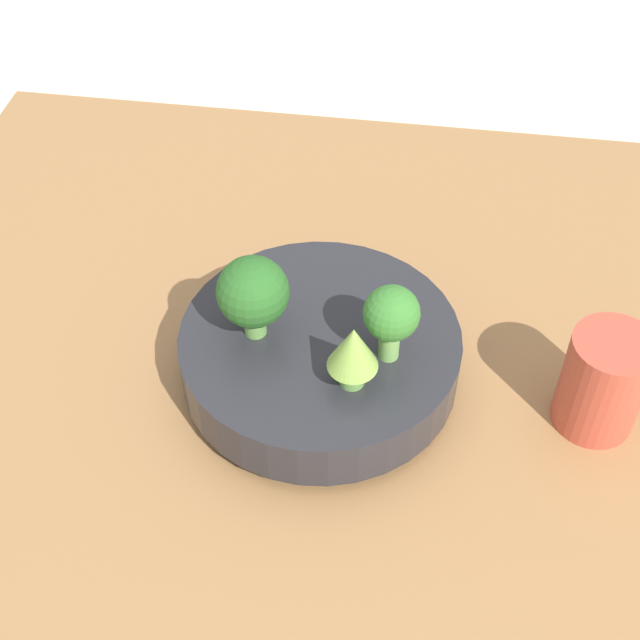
{
  "coord_description": "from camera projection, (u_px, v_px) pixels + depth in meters",
  "views": [
    {
      "loc": [
        0.12,
        -0.58,
        0.71
      ],
      "look_at": [
        0.04,
        -0.03,
        0.13
      ],
      "focal_mm": 50.0,
      "sensor_mm": 36.0,
      "label": 1
    }
  ],
  "objects": [
    {
      "name": "table",
      "position": [
        287.0,
        367.0,
        0.9
      ],
      "size": [
        0.89,
        0.83,
        0.05
      ],
      "color": "#9E7042",
      "rests_on": "ground_plane"
    },
    {
      "name": "cup",
      "position": [
        603.0,
        382.0,
        0.79
      ],
      "size": [
        0.07,
        0.07,
        0.1
      ],
      "color": "#C64C38",
      "rests_on": "table"
    },
    {
      "name": "bowl",
      "position": [
        320.0,
        355.0,
        0.83
      ],
      "size": [
        0.26,
        0.26,
        0.06
      ],
      "color": "#28282D",
      "rests_on": "table"
    },
    {
      "name": "romanesco_piece_near",
      "position": [
        353.0,
        351.0,
        0.74
      ],
      "size": [
        0.04,
        0.04,
        0.07
      ],
      "color": "#6BA34C",
      "rests_on": "bowl"
    },
    {
      "name": "broccoli_floret_left",
      "position": [
        253.0,
        293.0,
        0.78
      ],
      "size": [
        0.06,
        0.06,
        0.08
      ],
      "color": "#6BA34C",
      "rests_on": "bowl"
    },
    {
      "name": "ground_plane",
      "position": [
        288.0,
        382.0,
        0.92
      ],
      "size": [
        6.0,
        6.0,
        0.0
      ],
      "primitive_type": "plane",
      "color": "beige"
    },
    {
      "name": "broccoli_floret_right",
      "position": [
        391.0,
        316.0,
        0.76
      ],
      "size": [
        0.05,
        0.05,
        0.08
      ],
      "color": "#7AB256",
      "rests_on": "bowl"
    }
  ]
}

